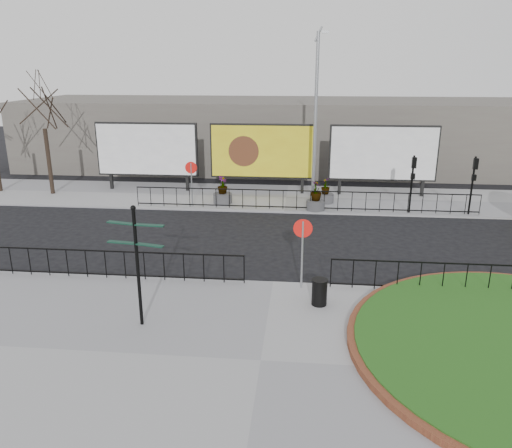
# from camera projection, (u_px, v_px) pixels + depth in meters

# --- Properties ---
(ground) EXTENTS (90.00, 90.00, 0.00)m
(ground) POSITION_uv_depth(u_px,v_px,m) (273.00, 285.00, 17.76)
(ground) COLOR black
(ground) RESTS_ON ground
(pavement_near) EXTENTS (30.00, 10.00, 0.12)m
(pavement_near) POSITION_uv_depth(u_px,v_px,m) (261.00, 362.00, 13.00)
(pavement_near) COLOR gray
(pavement_near) RESTS_ON ground
(pavement_far) EXTENTS (44.00, 6.00, 0.12)m
(pavement_far) POSITION_uv_depth(u_px,v_px,m) (286.00, 198.00, 29.12)
(pavement_far) COLOR gray
(pavement_far) RESTS_ON ground
(railing_near_left) EXTENTS (10.00, 0.10, 1.10)m
(railing_near_left) POSITION_uv_depth(u_px,v_px,m) (105.00, 264.00, 17.83)
(railing_near_left) COLOR black
(railing_near_left) RESTS_ON pavement_near
(railing_near_right) EXTENTS (9.00, 0.10, 1.10)m
(railing_near_right) POSITION_uv_depth(u_px,v_px,m) (466.00, 278.00, 16.67)
(railing_near_right) COLOR black
(railing_near_right) RESTS_ON pavement_near
(railing_far) EXTENTS (18.00, 0.10, 1.10)m
(railing_far) POSITION_uv_depth(u_px,v_px,m) (304.00, 200.00, 26.29)
(railing_far) COLOR black
(railing_far) RESTS_ON pavement_far
(speed_sign_far) EXTENTS (0.64, 0.07, 2.47)m
(speed_sign_far) POSITION_uv_depth(u_px,v_px,m) (191.00, 174.00, 26.56)
(speed_sign_far) COLOR gray
(speed_sign_far) RESTS_ON pavement_far
(speed_sign_near) EXTENTS (0.64, 0.07, 2.47)m
(speed_sign_near) POSITION_uv_depth(u_px,v_px,m) (303.00, 238.00, 16.71)
(speed_sign_near) COLOR gray
(speed_sign_near) RESTS_ON pavement_near
(billboard_left) EXTENTS (6.20, 0.31, 4.10)m
(billboard_left) POSITION_uv_depth(u_px,v_px,m) (147.00, 150.00, 30.06)
(billboard_left) COLOR black
(billboard_left) RESTS_ON pavement_far
(billboard_mid) EXTENTS (6.20, 0.31, 4.10)m
(billboard_mid) POSITION_uv_depth(u_px,v_px,m) (262.00, 152.00, 29.41)
(billboard_mid) COLOR black
(billboard_mid) RESTS_ON pavement_far
(billboard_right) EXTENTS (6.20, 0.31, 4.10)m
(billboard_right) POSITION_uv_depth(u_px,v_px,m) (383.00, 153.00, 28.76)
(billboard_right) COLOR black
(billboard_right) RESTS_ON pavement_far
(lamp_post) EXTENTS (0.74, 0.18, 9.23)m
(lamp_post) POSITION_uv_depth(u_px,v_px,m) (316.00, 117.00, 26.59)
(lamp_post) COLOR gray
(lamp_post) RESTS_ON pavement_far
(signal_pole_a) EXTENTS (0.22, 0.26, 3.00)m
(signal_pole_a) POSITION_uv_depth(u_px,v_px,m) (413.00, 176.00, 25.38)
(signal_pole_a) COLOR black
(signal_pole_a) RESTS_ON pavement_far
(signal_pole_b) EXTENTS (0.22, 0.26, 3.00)m
(signal_pole_b) POSITION_uv_depth(u_px,v_px,m) (474.00, 177.00, 25.10)
(signal_pole_b) COLOR black
(signal_pole_b) RESTS_ON pavement_far
(tree_left) EXTENTS (2.00, 2.00, 7.00)m
(tree_left) POSITION_uv_depth(u_px,v_px,m) (46.00, 135.00, 28.87)
(tree_left) COLOR #2D2119
(tree_left) RESTS_ON pavement_far
(building_backdrop) EXTENTS (40.00, 10.00, 5.00)m
(building_backdrop) POSITION_uv_depth(u_px,v_px,m) (292.00, 134.00, 37.87)
(building_backdrop) COLOR #5A574F
(building_backdrop) RESTS_ON ground
(fingerpost_sign) EXTENTS (1.72, 0.52, 3.66)m
(fingerpost_sign) POSITION_uv_depth(u_px,v_px,m) (137.00, 254.00, 14.15)
(fingerpost_sign) COLOR black
(fingerpost_sign) RESTS_ON pavement_near
(litter_bin) EXTENTS (0.52, 0.52, 0.87)m
(litter_bin) POSITION_uv_depth(u_px,v_px,m) (319.00, 292.00, 15.90)
(litter_bin) COLOR black
(litter_bin) RESTS_ON pavement_near
(planter_a) EXTENTS (1.04, 1.04, 1.52)m
(planter_a) POSITION_uv_depth(u_px,v_px,m) (223.00, 194.00, 27.67)
(planter_a) COLOR #4C4C4F
(planter_a) RESTS_ON pavement_far
(planter_b) EXTENTS (0.98, 0.98, 1.57)m
(planter_b) POSITION_uv_depth(u_px,v_px,m) (316.00, 199.00, 26.35)
(planter_b) COLOR #4C4C4F
(planter_b) RESTS_ON pavement_far
(planter_c) EXTENTS (0.94, 0.94, 1.39)m
(planter_c) POSITION_uv_depth(u_px,v_px,m) (325.00, 194.00, 27.81)
(planter_c) COLOR #4C4C4F
(planter_c) RESTS_ON pavement_far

